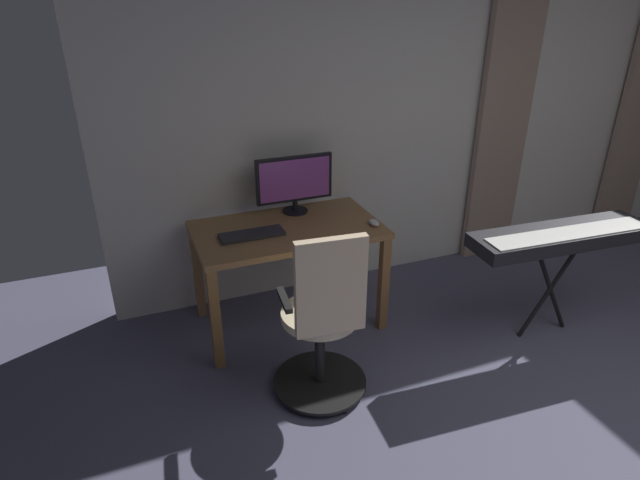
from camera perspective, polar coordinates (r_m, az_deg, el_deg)
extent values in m
cube|color=silver|center=(4.42, 13.81, 13.71)|extent=(5.40, 0.10, 2.62)
cube|color=tan|center=(5.74, 31.34, 12.06)|extent=(0.45, 0.06, 2.35)
cube|color=tan|center=(4.64, 19.23, 11.88)|extent=(0.47, 0.06, 2.35)
cube|color=olive|center=(3.50, -3.55, 1.11)|extent=(1.23, 0.71, 0.04)
cube|color=olive|center=(3.62, 6.90, -4.77)|extent=(0.06, 0.06, 0.70)
cube|color=olive|center=(3.30, -11.25, -8.46)|extent=(0.06, 0.06, 0.70)
cube|color=#945F3B|center=(4.12, 2.83, -0.66)|extent=(0.06, 0.06, 0.70)
cube|color=olive|center=(3.84, -13.11, -3.47)|extent=(0.06, 0.06, 0.70)
cylinder|color=black|center=(3.28, -0.03, -15.07)|extent=(0.56, 0.56, 0.02)
sphere|color=black|center=(3.35, 4.35, -14.41)|extent=(0.05, 0.05, 0.05)
sphere|color=black|center=(3.48, 0.11, -12.48)|extent=(0.05, 0.05, 0.05)
sphere|color=black|center=(3.36, -4.29, -14.25)|extent=(0.05, 0.05, 0.05)
sphere|color=black|center=(3.14, -3.05, -17.69)|extent=(0.05, 0.05, 0.05)
sphere|color=black|center=(3.13, 2.76, -17.81)|extent=(0.05, 0.05, 0.05)
cylinder|color=black|center=(3.13, -0.03, -11.94)|extent=(0.06, 0.06, 0.45)
cylinder|color=beige|center=(2.99, -0.03, -8.12)|extent=(0.48, 0.48, 0.05)
cube|color=beige|center=(2.66, 1.18, -5.12)|extent=(0.38, 0.08, 0.54)
cube|color=black|center=(2.87, -3.89, -6.49)|extent=(0.06, 0.24, 0.03)
cube|color=black|center=(2.97, 3.70, -5.34)|extent=(0.06, 0.24, 0.03)
cylinder|color=black|center=(3.73, -2.71, 3.19)|extent=(0.18, 0.18, 0.01)
cylinder|color=black|center=(3.72, -2.72, 3.77)|extent=(0.04, 0.04, 0.07)
cube|color=black|center=(3.66, -2.81, 6.65)|extent=(0.55, 0.03, 0.32)
cube|color=purple|center=(3.64, -2.72, 6.57)|extent=(0.50, 0.01, 0.28)
cube|color=#232328|center=(3.38, -7.39, 0.59)|extent=(0.41, 0.14, 0.02)
ellipsoid|color=silver|center=(3.53, 5.88, 1.88)|extent=(0.06, 0.10, 0.04)
cylinder|color=black|center=(3.88, 23.69, -4.86)|extent=(0.39, 0.06, 0.70)
cylinder|color=black|center=(3.88, 23.69, -4.86)|extent=(0.39, 0.06, 0.70)
cube|color=#232328|center=(3.71, 24.74, 0.36)|extent=(1.25, 0.40, 0.09)
cube|color=white|center=(3.66, 25.44, 0.69)|extent=(1.14, 0.25, 0.01)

